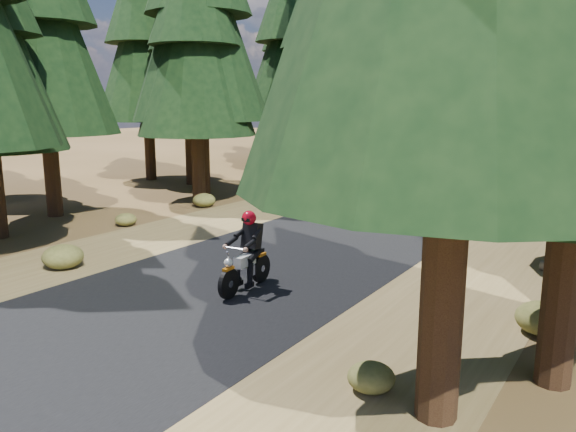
# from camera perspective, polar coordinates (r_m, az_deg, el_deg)

# --- Properties ---
(ground) EXTENTS (120.00, 120.00, 0.00)m
(ground) POSITION_cam_1_polar(r_m,az_deg,el_deg) (13.33, -3.55, -5.72)
(ground) COLOR #463519
(ground) RESTS_ON ground
(road) EXTENTS (6.00, 100.00, 0.01)m
(road) POSITION_cam_1_polar(r_m,az_deg,el_deg) (17.45, 6.31, -1.60)
(road) COLOR black
(road) RESTS_ON ground
(shoulder_l) EXTENTS (3.20, 100.00, 0.01)m
(shoulder_l) POSITION_cam_1_polar(r_m,az_deg,el_deg) (19.90, -5.57, 0.04)
(shoulder_l) COLOR brown
(shoulder_l) RESTS_ON ground
(shoulder_r) EXTENTS (3.20, 100.00, 0.01)m
(shoulder_r) POSITION_cam_1_polar(r_m,az_deg,el_deg) (15.98, 21.19, -3.56)
(shoulder_r) COLOR brown
(shoulder_r) RESTS_ON ground
(pine_forest) EXTENTS (34.59, 55.08, 16.32)m
(pine_forest) POSITION_cam_1_polar(r_m,az_deg,el_deg) (32.39, 20.28, 17.85)
(pine_forest) COLOR black
(pine_forest) RESTS_ON ground
(understory_shrubs) EXTENTS (15.70, 31.69, 0.65)m
(understory_shrubs) POSITION_cam_1_polar(r_m,az_deg,el_deg) (18.69, 13.19, -0.13)
(understory_shrubs) COLOR #474C1E
(understory_shrubs) RESTS_ON ground
(rider_lead) EXTENTS (0.70, 1.93, 1.69)m
(rider_lead) POSITION_cam_1_polar(r_m,az_deg,el_deg) (11.93, -4.35, -4.95)
(rider_lead) COLOR silver
(rider_lead) RESTS_ON road
(rider_follow) EXTENTS (0.71, 1.65, 1.42)m
(rider_follow) POSITION_cam_1_polar(r_m,az_deg,el_deg) (18.88, 5.76, 0.90)
(rider_follow) COLOR maroon
(rider_follow) RESTS_ON road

